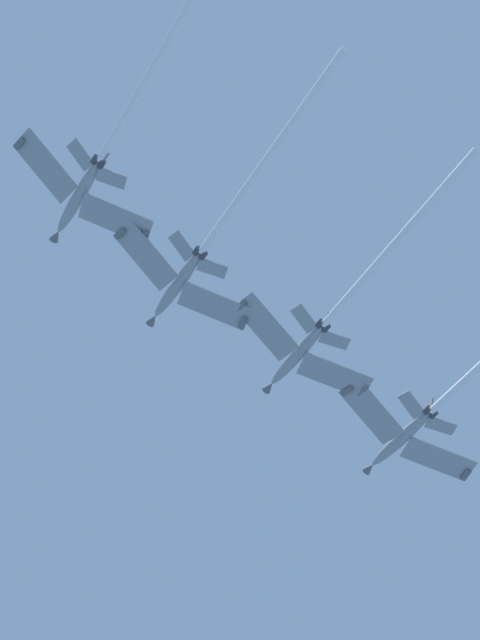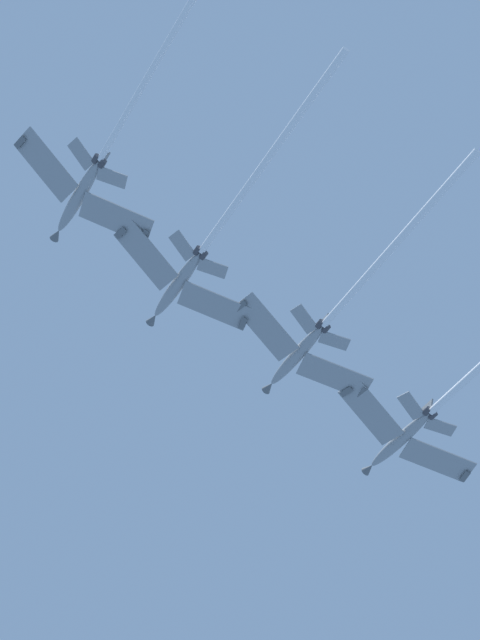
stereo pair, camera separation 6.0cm
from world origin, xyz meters
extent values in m
ellipsoid|color=gray|center=(-4.75, -12.22, 101.48)|extent=(6.27, 10.80, 6.90)
cone|color=#595E60|center=(-7.29, -6.90, 104.66)|extent=(1.93, 2.30, 1.82)
ellipsoid|color=black|center=(-5.42, -10.81, 103.01)|extent=(2.15, 3.04, 2.12)
cube|color=gray|center=(-9.25, -15.10, 101.01)|extent=(9.02, 8.24, 1.89)
cube|color=#595E60|center=(-12.81, -17.15, 100.97)|extent=(1.58, 1.71, 0.96)
cube|color=gray|center=(0.32, -10.53, 101.01)|extent=(9.47, 4.99, 1.89)
cube|color=#595E60|center=(4.16, -9.06, 100.97)|extent=(1.01, 1.75, 0.96)
cube|color=gray|center=(-4.91, -17.18, 99.10)|extent=(3.75, 3.68, 1.00)
cube|color=gray|center=(-0.80, -15.21, 99.10)|extent=(3.79, 2.12, 1.00)
cube|color=#595E60|center=(-2.64, -16.64, 100.43)|extent=(1.64, 3.18, 3.60)
cylinder|color=#38383D|center=(-2.98, -16.98, 98.63)|extent=(1.26, 1.48, 1.18)
cylinder|color=#38383D|center=(-2.17, -16.59, 98.63)|extent=(1.26, 1.48, 1.18)
cylinder|color=white|center=(2.88, -28.22, 91.79)|extent=(11.57, 23.19, 14.15)
ellipsoid|color=gray|center=(9.20, -4.03, 101.97)|extent=(6.15, 10.80, 6.99)
cone|color=#595E60|center=(6.73, 1.29, 105.21)|extent=(1.92, 2.30, 1.82)
ellipsoid|color=black|center=(8.55, -2.63, 103.51)|extent=(2.12, 3.04, 2.14)
cube|color=gray|center=(4.67, -6.85, 101.50)|extent=(9.04, 8.18, 1.91)
cube|color=#595E60|center=(1.09, -8.87, 101.46)|extent=(1.57, 1.71, 0.97)
cube|color=gray|center=(14.29, -2.39, 101.50)|extent=(9.45, 4.89, 1.91)
cube|color=#595E60|center=(18.14, -0.96, 101.46)|extent=(1.00, 1.74, 0.97)
cube|color=gray|center=(8.98, -8.96, 99.56)|extent=(3.76, 3.66, 1.01)
cube|color=gray|center=(13.11, -7.04, 99.56)|extent=(3.77, 2.07, 1.01)
cube|color=#595E60|center=(11.26, -8.46, 100.88)|extent=(1.62, 3.21, 3.61)
cylinder|color=#38383D|center=(10.91, -8.78, 99.08)|extent=(1.26, 1.48, 1.18)
cylinder|color=#38383D|center=(11.73, -8.40, 99.08)|extent=(1.26, 1.48, 1.18)
cylinder|color=white|center=(16.80, -20.40, 91.90)|extent=(11.75, 24.02, 14.91)
ellipsoid|color=gray|center=(25.60, 1.56, 101.27)|extent=(5.93, 10.75, 7.23)
cone|color=#595E60|center=(23.26, 6.85, 104.66)|extent=(1.90, 2.30, 1.84)
ellipsoid|color=black|center=(24.99, 2.94, 102.85)|extent=(2.08, 3.03, 2.19)
cube|color=gray|center=(21.01, -1.17, 100.78)|extent=(9.08, 8.06, 1.99)
cube|color=#595E60|center=(17.39, -3.11, 100.74)|extent=(1.54, 1.70, 1.01)
cube|color=gray|center=(30.70, 3.12, 100.78)|extent=(9.42, 4.70, 1.99)
cube|color=#595E60|center=(34.58, 4.48, 100.74)|extent=(0.97, 1.71, 1.01)
cube|color=gray|center=(25.26, -3.31, 98.75)|extent=(3.77, 3.62, 1.05)
cube|color=gray|center=(29.43, -1.46, 98.75)|extent=(3.75, 1.99, 1.05)
cube|color=#595E60|center=(27.56, -2.87, 100.06)|extent=(1.57, 3.26, 3.63)
cylinder|color=#38383D|center=(27.19, -3.15, 98.26)|extent=(1.24, 1.48, 1.20)
cylinder|color=#38383D|center=(28.01, -2.79, 98.26)|extent=(1.24, 1.48, 1.20)
cylinder|color=white|center=(32.48, -14.02, 91.20)|extent=(10.61, 22.54, 14.69)
ellipsoid|color=gray|center=(40.84, 9.53, 101.69)|extent=(6.00, 10.87, 6.95)
cone|color=#595E60|center=(38.45, 14.90, 104.91)|extent=(1.90, 2.30, 1.82)
ellipsoid|color=black|center=(40.21, 10.95, 103.23)|extent=(2.09, 3.05, 2.13)
cube|color=gray|center=(36.26, 6.78, 101.22)|extent=(9.10, 8.10, 1.90)
cube|color=#595E60|center=(32.64, 4.82, 101.18)|extent=(1.56, 1.72, 0.97)
cube|color=gray|center=(45.95, 11.08, 101.22)|extent=(9.43, 4.76, 1.90)
cube|color=#595E60|center=(49.82, 12.46, 101.18)|extent=(0.97, 1.73, 0.97)
cube|color=gray|center=(40.54, 4.59, 99.29)|extent=(3.78, 3.64, 1.00)
cube|color=gray|center=(44.70, 6.45, 99.29)|extent=(3.75, 2.02, 1.00)
cube|color=#595E60|center=(42.82, 5.07, 100.62)|extent=(1.57, 3.22, 3.61)
cylinder|color=#38383D|center=(42.47, 4.74, 98.82)|extent=(1.24, 1.48, 1.18)
cylinder|color=#38383D|center=(43.30, 5.11, 98.82)|extent=(1.24, 1.48, 1.18)
camera|label=1|loc=(15.46, -12.43, 1.90)|focal=45.17mm
camera|label=2|loc=(15.40, -12.42, 1.90)|focal=45.17mm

